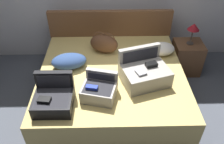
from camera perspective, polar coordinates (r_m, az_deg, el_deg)
The scene contains 11 objects.
ground_plane at distance 3.21m, azimuth 0.11°, elevation -11.78°, with size 12.00×12.00×0.00m, color #4C515B.
bed at distance 3.29m, azimuth -0.06°, elevation -3.45°, with size 1.92×1.84×0.53m, color tan.
headboard at distance 3.94m, azimuth -0.38°, elevation 8.32°, with size 1.96×0.08×0.96m, color brown.
hard_case_large at distance 2.92m, azimuth 7.92°, elevation -0.11°, with size 0.65×0.59×0.39m.
hard_case_medium at distance 2.67m, azimuth -14.04°, elevation -6.24°, with size 0.42×0.41×0.35m.
hard_case_small at distance 2.70m, azimuth -3.14°, elevation -4.36°, with size 0.44×0.41×0.28m.
duffel_bag at distance 3.42m, azimuth -1.95°, elevation 6.95°, with size 0.46×0.32×0.33m.
pillow_near_headboard at distance 3.49m, azimuth 12.04°, elevation 5.56°, with size 0.36×0.28×0.16m, color white.
pillow_center_head at distance 3.20m, azimuth -10.43°, elevation 2.61°, with size 0.47×0.30×0.18m, color navy.
nightstand at distance 4.02m, azimuth 17.67°, elevation 3.40°, with size 0.44×0.40×0.53m, color brown.
table_lamp at distance 3.75m, azimuth 19.26°, elevation 10.13°, with size 0.18×0.18×0.34m.
Camera 1 is at (-0.05, -2.04, 2.48)m, focal length 37.55 mm.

